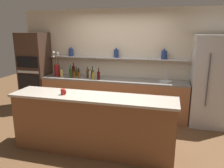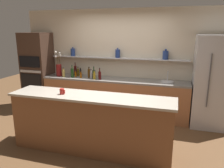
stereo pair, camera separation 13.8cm
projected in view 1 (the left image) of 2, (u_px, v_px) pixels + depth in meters
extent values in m
plane|color=brown|center=(102.00, 137.00, 4.40)|extent=(12.00, 12.00, 0.00)
cube|color=beige|center=(120.00, 62.00, 5.59)|extent=(5.20, 0.10, 2.60)
cube|color=#B7B7BC|center=(115.00, 58.00, 5.45)|extent=(3.49, 0.18, 0.02)
cylinder|color=navy|center=(71.00, 52.00, 5.71)|extent=(0.12, 0.12, 0.19)
sphere|color=navy|center=(71.00, 48.00, 5.68)|extent=(0.04, 0.04, 0.04)
cylinder|color=navy|center=(116.00, 54.00, 5.41)|extent=(0.12, 0.12, 0.20)
sphere|color=navy|center=(116.00, 49.00, 5.38)|extent=(0.04, 0.04, 0.04)
cylinder|color=navy|center=(164.00, 55.00, 5.12)|extent=(0.13, 0.13, 0.20)
sphere|color=navy|center=(164.00, 50.00, 5.09)|extent=(0.05, 0.05, 0.05)
cube|color=#99603D|center=(113.00, 98.00, 5.48)|extent=(3.59, 0.62, 0.88)
cube|color=slate|center=(113.00, 80.00, 5.37)|extent=(3.59, 0.62, 0.04)
cube|color=brown|center=(93.00, 125.00, 3.78)|extent=(2.77, 0.55, 0.98)
cube|color=#ADA393|center=(92.00, 97.00, 3.66)|extent=(2.83, 0.61, 0.04)
cube|color=#B7B7BC|center=(212.00, 82.00, 4.75)|extent=(0.87, 0.70, 1.99)
cylinder|color=#4C4C51|center=(208.00, 80.00, 4.42)|extent=(0.02, 0.02, 1.10)
cube|color=#3D281E|center=(35.00, 71.00, 5.87)|extent=(0.70, 0.62, 2.02)
cube|color=black|center=(29.00, 82.00, 5.63)|extent=(0.59, 0.02, 0.40)
cube|color=black|center=(27.00, 62.00, 5.50)|extent=(0.59, 0.02, 0.28)
cube|color=#B7B7BC|center=(28.00, 72.00, 5.56)|extent=(0.62, 0.02, 0.06)
cylinder|color=maroon|center=(57.00, 71.00, 5.62)|extent=(0.14, 0.14, 0.30)
cylinder|color=#4C3319|center=(57.00, 60.00, 5.58)|extent=(0.04, 0.02, 0.24)
sphere|color=silver|center=(58.00, 55.00, 5.58)|extent=(0.06, 0.06, 0.06)
cylinder|color=#4C3319|center=(55.00, 61.00, 5.56)|extent=(0.01, 0.06, 0.21)
sphere|color=silver|center=(54.00, 57.00, 5.54)|extent=(0.04, 0.04, 0.04)
cylinder|color=#4C3319|center=(55.00, 61.00, 5.56)|extent=(0.01, 0.03, 0.20)
sphere|color=silver|center=(54.00, 57.00, 5.54)|extent=(0.04, 0.04, 0.04)
cylinder|color=#4C3319|center=(56.00, 59.00, 5.55)|extent=(0.02, 0.08, 0.31)
sphere|color=silver|center=(54.00, 52.00, 5.52)|extent=(0.05, 0.05, 0.05)
cylinder|color=#4C3319|center=(57.00, 59.00, 5.53)|extent=(0.03, 0.07, 0.30)
sphere|color=silver|center=(58.00, 53.00, 5.47)|extent=(0.04, 0.04, 0.04)
cylinder|color=#B7B7BC|center=(166.00, 82.00, 5.05)|extent=(0.30, 0.30, 0.02)
cylinder|color=#B7B7BC|center=(166.00, 75.00, 5.12)|extent=(0.02, 0.02, 0.22)
cylinder|color=#B7B7BC|center=(167.00, 71.00, 5.04)|extent=(0.02, 0.12, 0.02)
cylinder|color=black|center=(79.00, 73.00, 5.76)|extent=(0.05, 0.05, 0.15)
cylinder|color=black|center=(79.00, 69.00, 5.74)|extent=(0.03, 0.03, 0.04)
cylinder|color=black|center=(79.00, 68.00, 5.73)|extent=(0.03, 0.03, 0.01)
cylinder|color=#9E4C0A|center=(79.00, 76.00, 5.46)|extent=(0.05, 0.05, 0.12)
cylinder|color=#9E4C0A|center=(79.00, 72.00, 5.44)|extent=(0.03, 0.03, 0.04)
cylinder|color=black|center=(79.00, 71.00, 5.43)|extent=(0.03, 0.03, 0.01)
cylinder|color=#193814|center=(93.00, 74.00, 5.42)|extent=(0.07, 0.07, 0.20)
cylinder|color=#193814|center=(92.00, 69.00, 5.39)|extent=(0.02, 0.02, 0.08)
cylinder|color=black|center=(92.00, 67.00, 5.38)|extent=(0.03, 0.03, 0.01)
cylinder|color=#9E4C0A|center=(74.00, 75.00, 5.54)|extent=(0.05, 0.05, 0.12)
cylinder|color=#9E4C0A|center=(74.00, 72.00, 5.52)|extent=(0.03, 0.03, 0.04)
cylinder|color=black|center=(74.00, 71.00, 5.52)|extent=(0.03, 0.03, 0.01)
cylinder|color=#193814|center=(71.00, 73.00, 5.48)|extent=(0.08, 0.08, 0.22)
cylinder|color=#193814|center=(70.00, 67.00, 5.45)|extent=(0.02, 0.02, 0.08)
cylinder|color=black|center=(70.00, 65.00, 5.43)|extent=(0.03, 0.03, 0.01)
cylinder|color=gray|center=(90.00, 75.00, 5.35)|extent=(0.06, 0.06, 0.18)
cylinder|color=gray|center=(90.00, 71.00, 5.32)|extent=(0.03, 0.03, 0.04)
cylinder|color=black|center=(90.00, 70.00, 5.31)|extent=(0.03, 0.03, 0.01)
cylinder|color=#380C0C|center=(99.00, 76.00, 5.26)|extent=(0.07, 0.07, 0.19)
cylinder|color=#380C0C|center=(99.00, 70.00, 5.23)|extent=(0.02, 0.02, 0.08)
cylinder|color=black|center=(99.00, 68.00, 5.21)|extent=(0.03, 0.03, 0.01)
cylinder|color=#4C2D0C|center=(88.00, 74.00, 5.44)|extent=(0.07, 0.07, 0.22)
cylinder|color=#4C2D0C|center=(88.00, 69.00, 5.40)|extent=(0.03, 0.03, 0.04)
cylinder|color=black|center=(87.00, 67.00, 5.40)|extent=(0.03, 0.03, 0.01)
cylinder|color=tan|center=(62.00, 74.00, 5.55)|extent=(0.08, 0.08, 0.17)
cylinder|color=tan|center=(62.00, 69.00, 5.53)|extent=(0.03, 0.03, 0.04)
cylinder|color=black|center=(61.00, 68.00, 5.52)|extent=(0.03, 0.03, 0.01)
cylinder|color=olive|center=(93.00, 76.00, 5.29)|extent=(0.06, 0.06, 0.16)
cylinder|color=olive|center=(93.00, 72.00, 5.26)|extent=(0.03, 0.03, 0.05)
cylinder|color=black|center=(93.00, 71.00, 5.26)|extent=(0.03, 0.03, 0.01)
cylinder|color=#47380A|center=(76.00, 73.00, 5.64)|extent=(0.06, 0.06, 0.18)
cylinder|color=#47380A|center=(76.00, 68.00, 5.61)|extent=(0.03, 0.03, 0.05)
cylinder|color=black|center=(76.00, 67.00, 5.61)|extent=(0.03, 0.03, 0.01)
cylinder|color=#380C0C|center=(74.00, 71.00, 5.75)|extent=(0.07, 0.07, 0.25)
cylinder|color=#380C0C|center=(73.00, 65.00, 5.71)|extent=(0.02, 0.02, 0.08)
cylinder|color=black|center=(73.00, 63.00, 5.70)|extent=(0.03, 0.03, 0.01)
cylinder|color=maroon|center=(63.00, 92.00, 3.70)|extent=(0.08, 0.08, 0.10)
cube|color=maroon|center=(66.00, 92.00, 3.69)|extent=(0.02, 0.01, 0.06)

